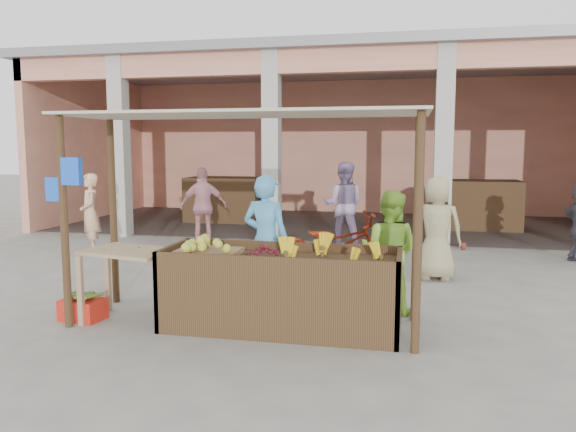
% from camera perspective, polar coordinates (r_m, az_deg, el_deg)
% --- Properties ---
extents(ground, '(60.00, 60.00, 0.00)m').
position_cam_1_polar(ground, '(6.51, -5.06, -11.00)').
color(ground, slate).
rests_on(ground, ground).
extents(market_building, '(14.40, 6.40, 4.20)m').
position_cam_1_polar(market_building, '(14.96, 5.37, 9.63)').
color(market_building, '#EE9C7C').
rests_on(market_building, ground).
extents(fruit_stall, '(2.60, 0.95, 0.80)m').
position_cam_1_polar(fruit_stall, '(6.27, -0.69, -7.86)').
color(fruit_stall, '#4E341F').
rests_on(fruit_stall, ground).
extents(stall_awning, '(4.09, 1.35, 2.39)m').
position_cam_1_polar(stall_awning, '(6.25, -5.22, 6.69)').
color(stall_awning, '#4E341F').
rests_on(stall_awning, ground).
extents(banana_heap, '(1.12, 0.61, 0.20)m').
position_cam_1_polar(banana_heap, '(6.04, 4.47, -3.58)').
color(banana_heap, gold).
rests_on(banana_heap, fruit_stall).
extents(melon_tray, '(0.70, 0.61, 0.19)m').
position_cam_1_polar(melon_tray, '(6.36, -8.26, -3.21)').
color(melon_tray, '#906E4A').
rests_on(melon_tray, fruit_stall).
extents(berry_heap, '(0.43, 0.35, 0.14)m').
position_cam_1_polar(berry_heap, '(6.21, -2.39, -3.57)').
color(berry_heap, maroon).
rests_on(berry_heap, fruit_stall).
extents(side_table, '(1.16, 0.89, 0.84)m').
position_cam_1_polar(side_table, '(6.75, -15.74, -4.47)').
color(side_table, tan).
rests_on(side_table, ground).
extents(papaya_pile, '(0.74, 0.42, 0.21)m').
position_cam_1_polar(papaya_pile, '(6.70, -15.81, -2.41)').
color(papaya_pile, '#4D852B').
rests_on(papaya_pile, side_table).
extents(red_crate, '(0.51, 0.40, 0.24)m').
position_cam_1_polar(red_crate, '(7.08, -20.11, -8.89)').
color(red_crate, red).
rests_on(red_crate, ground).
extents(plantain_bundle, '(0.38, 0.27, 0.08)m').
position_cam_1_polar(plantain_bundle, '(7.04, -20.17, -7.63)').
color(plantain_bundle, olive).
rests_on(plantain_bundle, red_crate).
extents(produce_sacks, '(0.79, 0.49, 0.60)m').
position_cam_1_polar(produce_sacks, '(11.48, 16.59, -1.85)').
color(produce_sacks, maroon).
rests_on(produce_sacks, ground).
extents(vendor_blue, '(0.75, 0.60, 1.78)m').
position_cam_1_polar(vendor_blue, '(7.09, -2.26, -2.06)').
color(vendor_blue, '#54B2EF').
rests_on(vendor_blue, ground).
extents(vendor_green, '(0.84, 0.62, 1.57)m').
position_cam_1_polar(vendor_green, '(6.97, 10.24, -3.23)').
color(vendor_green, '#8EC93A').
rests_on(vendor_green, ground).
extents(motorcycle, '(1.33, 2.19, 1.08)m').
position_cam_1_polar(motorcycle, '(8.53, 4.73, -2.93)').
color(motorcycle, maroon).
rests_on(motorcycle, ground).
extents(shopper_b, '(1.13, 0.86, 1.70)m').
position_cam_1_polar(shopper_b, '(11.65, -8.59, 1.24)').
color(shopper_b, '#D58D92').
rests_on(shopper_b, ground).
extents(shopper_c, '(0.87, 0.59, 1.75)m').
position_cam_1_polar(shopper_c, '(8.77, 14.87, -0.66)').
color(shopper_c, tan).
rests_on(shopper_c, ground).
extents(shopper_e, '(0.71, 0.73, 1.58)m').
position_cam_1_polar(shopper_e, '(11.31, -19.46, 0.41)').
color(shopper_e, '#E8B388').
rests_on(shopper_e, ground).
extents(shopper_f, '(0.92, 0.53, 1.87)m').
position_cam_1_polar(shopper_f, '(11.37, 5.66, 1.56)').
color(shopper_f, '#997EA8').
rests_on(shopper_f, ground).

